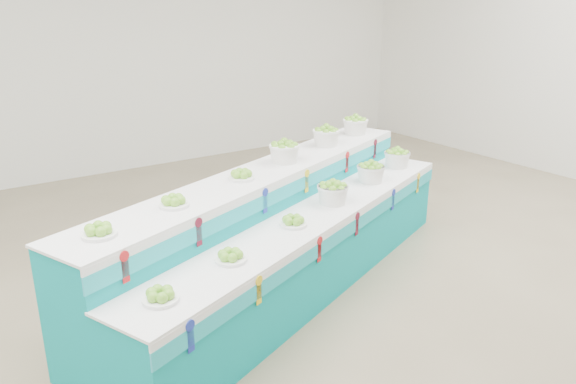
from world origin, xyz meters
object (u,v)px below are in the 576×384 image
object	(u,v)px
basket_lower_left	(333,192)
display_stand	(288,230)
basket_upper_right	(355,125)
plate_upper_mid	(174,200)

from	to	relation	value
basket_lower_left	display_stand	bearing A→B (deg)	162.73
basket_upper_right	basket_lower_left	bearing A→B (deg)	-138.09
display_stand	basket_lower_left	bearing A→B (deg)	-38.80
basket_lower_left	plate_upper_mid	size ratio (longest dim) A/B	1.24
display_stand	plate_upper_mid	size ratio (longest dim) A/B	18.67
plate_upper_mid	basket_upper_right	xyz separation A→B (m)	(2.64, 1.04, 0.06)
basket_lower_left	plate_upper_mid	bearing A→B (deg)	-178.63
basket_lower_left	plate_upper_mid	xyz separation A→B (m)	(-1.52, -0.04, 0.24)
display_stand	plate_upper_mid	bearing A→B (deg)	166.63
display_stand	basket_upper_right	world-z (taller)	basket_upper_right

